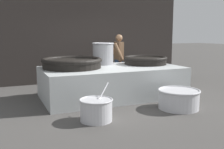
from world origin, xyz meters
The scene contains 9 objects.
ground_plane centered at (0.00, 0.00, 0.00)m, with size 60.00×60.00×0.00m, color #474442.
back_wall centered at (0.00, 2.64, 2.17)m, with size 7.54×0.24×4.34m, color #2D2826.
hearth_platform centered at (0.00, 0.00, 0.40)m, with size 3.66×1.96×0.80m.
giant_wok_near centered at (-1.03, 0.23, 0.94)m, with size 1.56×1.56×0.26m.
giant_wok_far centered at (1.15, 0.21, 0.93)m, with size 1.25×1.25×0.23m.
stock_pot centered at (0.00, 0.65, 1.13)m, with size 0.63×0.63×0.62m.
cook centered at (0.89, 1.50, 0.90)m, with size 0.40×0.62×1.66m.
prep_bowl_vegetables centered at (-1.07, -1.70, 0.24)m, with size 0.74×0.68×0.68m.
prep_bowl_meat centered at (0.94, -1.65, 0.24)m, with size 0.95×0.95×0.44m.
Camera 1 is at (-2.75, -6.35, 1.70)m, focal length 42.00 mm.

